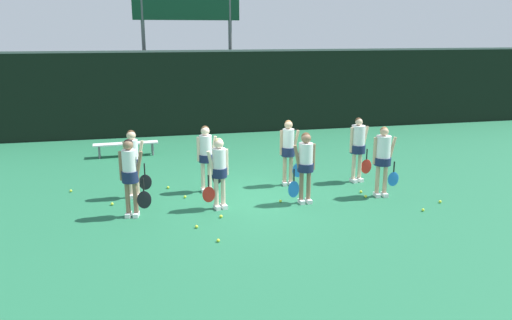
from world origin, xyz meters
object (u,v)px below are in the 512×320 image
at_px(player_5, 206,153).
at_px(tennis_ball_9, 185,197).
at_px(player_1, 219,168).
at_px(tennis_ball_0, 440,202).
at_px(player_0, 130,172).
at_px(tennis_ball_5, 280,201).
at_px(player_3, 383,155).
at_px(tennis_ball_3, 168,187).
at_px(tennis_ball_6, 71,191).
at_px(player_2, 305,162).
at_px(bench_courtside, 126,145).
at_px(player_7, 358,144).
at_px(tennis_ball_1, 218,240).
at_px(player_4, 133,159).
at_px(tennis_ball_7, 112,204).
at_px(tennis_ball_10, 197,227).
at_px(player_6, 288,147).
at_px(tennis_ball_11, 423,210).
at_px(tennis_ball_4, 366,196).
at_px(tennis_ball_2, 221,216).
at_px(scoreboard, 187,10).

distance_m(player_5, tennis_ball_9, 1.20).
relative_size(player_1, tennis_ball_0, 24.45).
relative_size(player_0, tennis_ball_5, 26.13).
bearing_deg(player_3, tennis_ball_3, 166.07).
bearing_deg(tennis_ball_6, player_2, -21.09).
distance_m(player_0, tennis_ball_6, 2.77).
relative_size(bench_courtside, tennis_ball_6, 31.37).
relative_size(player_0, player_7, 0.99).
bearing_deg(tennis_ball_3, tennis_ball_1, -78.64).
height_order(player_4, tennis_ball_7, player_4).
relative_size(player_2, tennis_ball_10, 25.78).
bearing_deg(tennis_ball_9, player_6, 9.95).
bearing_deg(tennis_ball_1, tennis_ball_0, 10.76).
bearing_deg(tennis_ball_0, player_7, 119.76).
bearing_deg(bench_courtside, tennis_ball_0, -43.96).
bearing_deg(tennis_ball_7, tennis_ball_11, -16.41).
bearing_deg(tennis_ball_5, tennis_ball_1, -132.78).
xyz_separation_m(player_1, tennis_ball_5, (1.46, 0.08, -0.93)).
xyz_separation_m(bench_courtside, player_6, (4.19, -4.19, 0.63)).
xyz_separation_m(player_6, tennis_ball_3, (-3.09, 0.37, -0.98)).
height_order(player_5, tennis_ball_6, player_5).
distance_m(player_2, tennis_ball_6, 5.93).
bearing_deg(tennis_ball_6, player_4, -26.28).
xyz_separation_m(player_2, tennis_ball_4, (1.57, 0.00, -0.97)).
bearing_deg(player_3, player_5, 167.19).
bearing_deg(bench_courtside, tennis_ball_9, -75.30).
xyz_separation_m(player_1, tennis_ball_2, (-0.07, -0.61, -0.93)).
relative_size(player_5, tennis_ball_3, 25.17).
xyz_separation_m(tennis_ball_0, tennis_ball_6, (-8.56, 2.86, -0.00)).
distance_m(tennis_ball_5, tennis_ball_11, 3.23).
xyz_separation_m(bench_courtside, tennis_ball_10, (1.50, -6.65, -0.35)).
bearing_deg(tennis_ball_4, player_0, 179.86).
relative_size(tennis_ball_1, tennis_ball_9, 1.01).
height_order(tennis_ball_9, tennis_ball_11, same).
distance_m(scoreboard, tennis_ball_9, 9.88).
bearing_deg(tennis_ball_7, tennis_ball_4, -8.03).
relative_size(tennis_ball_2, tennis_ball_9, 1.07).
bearing_deg(player_6, tennis_ball_3, 179.40).
xyz_separation_m(tennis_ball_3, tennis_ball_5, (2.52, -1.68, -0.00)).
relative_size(player_4, tennis_ball_10, 25.43).
relative_size(player_1, player_6, 0.95).
bearing_deg(tennis_ball_5, player_3, -2.49).
height_order(player_3, tennis_ball_6, player_3).
height_order(bench_courtside, tennis_ball_4, bench_courtside).
bearing_deg(tennis_ball_6, player_1, -30.44).
bearing_deg(player_6, tennis_ball_9, -163.90).
distance_m(player_0, tennis_ball_5, 3.53).
relative_size(scoreboard, player_3, 3.49).
xyz_separation_m(tennis_ball_3, tennis_ball_11, (5.47, -2.99, -0.00)).
xyz_separation_m(player_3, tennis_ball_11, (0.43, -1.20, -1.00)).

